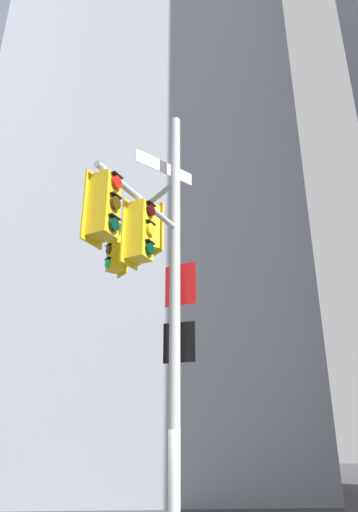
% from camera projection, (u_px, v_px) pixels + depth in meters
% --- Properties ---
extents(building_mid_block, '(17.74, 17.74, 44.40)m').
position_uv_depth(building_mid_block, '(138.00, 157.00, 33.99)').
color(building_mid_block, '#9399A3').
rests_on(building_mid_block, ground).
extents(signal_pole_assembly, '(1.91, 4.64, 8.67)m').
position_uv_depth(signal_pole_assembly, '(144.00, 261.00, 8.67)').
color(signal_pole_assembly, '#B2B2B5').
rests_on(signal_pole_assembly, ground).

